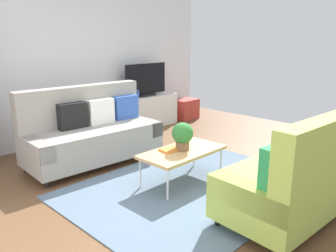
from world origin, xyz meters
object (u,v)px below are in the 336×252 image
at_px(couch_green, 305,173).
at_px(storage_trunk, 185,109).
at_px(vase_1, 128,93).
at_px(tv_console, 146,111).
at_px(couch_beige, 92,132).
at_px(bottle_0, 138,94).
at_px(tv, 146,80).
at_px(vase_0, 121,95).
at_px(table_book_0, 170,150).
at_px(potted_plant, 183,135).
at_px(coffee_table, 182,152).

bearing_deg(couch_green, storage_trunk, 61.71).
bearing_deg(vase_1, tv_console, -7.01).
xyz_separation_m(couch_beige, bottle_0, (1.67, 0.91, 0.26)).
distance_m(couch_beige, tv, 2.18).
bearing_deg(tv, tv_console, 90.00).
height_order(storage_trunk, vase_1, vase_1).
relative_size(tv, vase_0, 5.78).
bearing_deg(couch_beige, table_book_0, 104.91).
height_order(couch_beige, tv_console, couch_beige).
xyz_separation_m(couch_beige, storage_trunk, (3.01, 0.85, -0.23)).
distance_m(vase_0, vase_1, 0.17).
relative_size(tv_console, tv, 1.40).
xyz_separation_m(couch_beige, tv_console, (1.91, 0.95, -0.13)).
bearing_deg(tv, table_book_0, -126.00).
relative_size(tv, storage_trunk, 1.92).
xyz_separation_m(tv_console, table_book_0, (-1.64, -2.28, 0.11)).
bearing_deg(storage_trunk, couch_beige, -164.17).
relative_size(tv_console, potted_plant, 4.01).
relative_size(couch_green, tv_console, 1.40).
height_order(tv, vase_0, tv).
xyz_separation_m(tv_console, bottle_0, (-0.24, -0.04, 0.39)).
xyz_separation_m(vase_0, vase_1, (0.17, 0.00, 0.00)).
bearing_deg(coffee_table, tv, 57.07).
height_order(tv_console, storage_trunk, tv_console).
xyz_separation_m(potted_plant, vase_0, (0.93, 2.41, 0.11)).
bearing_deg(tv, vase_0, 173.12).
bearing_deg(storage_trunk, couch_green, -122.43).
relative_size(vase_0, bottle_0, 1.16).
height_order(couch_green, tv, tv).
xyz_separation_m(vase_0, bottle_0, (0.34, -0.09, -0.01)).
height_order(tv, potted_plant, tv).
distance_m(potted_plant, vase_1, 2.65).
distance_m(tv_console, storage_trunk, 1.11).
bearing_deg(coffee_table, table_book_0, 138.56).
bearing_deg(bottle_0, storage_trunk, -2.57).
relative_size(couch_beige, vase_1, 10.78).
height_order(table_book_0, bottle_0, bottle_0).
distance_m(tv, vase_0, 0.63).
xyz_separation_m(tv, vase_1, (-0.41, 0.07, -0.22)).
bearing_deg(storage_trunk, table_book_0, -141.54).
bearing_deg(vase_1, potted_plant, -114.63).
bearing_deg(storage_trunk, bottle_0, 177.43).
height_order(potted_plant, bottle_0, bottle_0).
distance_m(couch_beige, tv_console, 2.14).
xyz_separation_m(tv_console, vase_1, (-0.41, 0.05, 0.41)).
relative_size(coffee_table, table_book_0, 4.58).
height_order(vase_0, vase_1, vase_1).
xyz_separation_m(couch_green, vase_1, (0.84, 3.84, 0.28)).
bearing_deg(storage_trunk, vase_0, 174.90).
distance_m(storage_trunk, potted_plant, 3.48).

